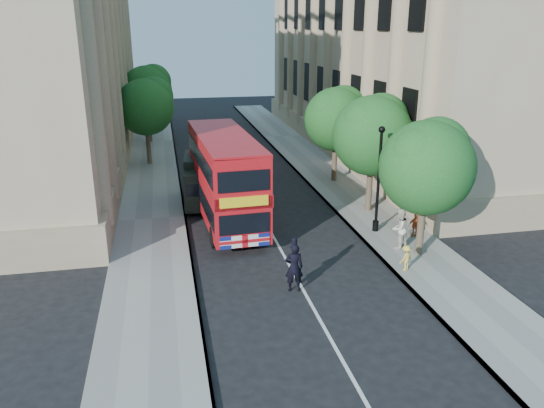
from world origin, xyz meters
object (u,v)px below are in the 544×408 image
lamp_post (378,184)px  woman_pedestrian (399,228)px  double_decker_bus (225,175)px  box_van (202,182)px  police_constable (294,267)px

lamp_post → woman_pedestrian: bearing=-85.0°
double_decker_bus → woman_pedestrian: (7.16, -5.43, -1.40)m
lamp_post → box_van: (-7.91, 6.13, -1.19)m
box_van → lamp_post: bearing=-33.2°
lamp_post → double_decker_bus: (-6.96, 3.23, -0.06)m
double_decker_bus → woman_pedestrian: 9.09m
lamp_post → police_constable: bearing=-137.0°
police_constable → woman_pedestrian: woman_pedestrian is taller
box_van → police_constable: (2.54, -11.13, -0.36)m
lamp_post → police_constable: 7.49m
box_van → woman_pedestrian: box_van is taller
box_van → police_constable: box_van is taller
double_decker_bus → box_van: 3.25m
double_decker_bus → police_constable: size_ratio=5.03×
double_decker_bus → woman_pedestrian: double_decker_bus is taller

